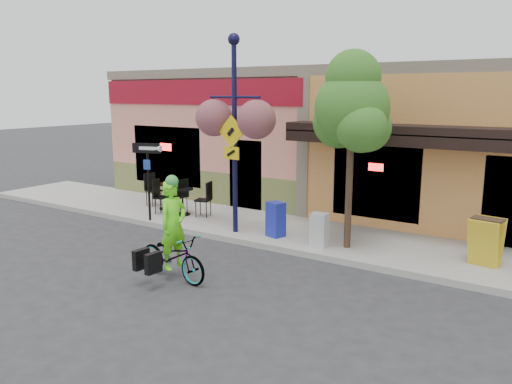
# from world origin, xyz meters

# --- Properties ---
(ground) EXTENTS (90.00, 90.00, 0.00)m
(ground) POSITION_xyz_m (0.00, 0.00, 0.00)
(ground) COLOR #2D2D30
(ground) RESTS_ON ground
(sidewalk) EXTENTS (24.00, 3.00, 0.15)m
(sidewalk) POSITION_xyz_m (0.00, 2.00, 0.07)
(sidewalk) COLOR #9E9B93
(sidewalk) RESTS_ON ground
(curb) EXTENTS (24.00, 0.12, 0.15)m
(curb) POSITION_xyz_m (0.00, 0.55, 0.07)
(curb) COLOR #A8A59E
(curb) RESTS_ON ground
(building) EXTENTS (18.20, 8.20, 4.50)m
(building) POSITION_xyz_m (0.00, 7.50, 2.25)
(building) COLOR #E2866F
(building) RESTS_ON ground
(bicycle) EXTENTS (1.86, 0.80, 0.95)m
(bicycle) POSITION_xyz_m (-1.03, -2.13, 0.47)
(bicycle) COLOR maroon
(bicycle) RESTS_ON ground
(cyclist_rider) EXTENTS (0.49, 0.69, 1.79)m
(cyclist_rider) POSITION_xyz_m (-0.98, -2.13, 0.90)
(cyclist_rider) COLOR #67FF1A
(cyclist_rider) RESTS_ON ground
(lamp_post) EXTENTS (1.65, 0.77, 5.03)m
(lamp_post) POSITION_xyz_m (-1.70, 1.01, 2.66)
(lamp_post) COLOR #121135
(lamp_post) RESTS_ON sidewalk
(one_way_sign) EXTENTS (0.86, 0.43, 2.21)m
(one_way_sign) POSITION_xyz_m (-4.44, 0.65, 1.26)
(one_way_sign) COLOR black
(one_way_sign) RESTS_ON sidewalk
(cafe_set_left) EXTENTS (1.90, 1.20, 1.06)m
(cafe_set_left) POSITION_xyz_m (-5.02, 1.96, 0.68)
(cafe_set_left) COLOR black
(cafe_set_left) RESTS_ON sidewalk
(cafe_set_right) EXTENTS (1.93, 1.34, 1.05)m
(cafe_set_right) POSITION_xyz_m (-4.06, 1.64, 0.68)
(cafe_set_right) COLOR black
(cafe_set_right) RESTS_ON sidewalk
(newspaper_box_blue) EXTENTS (0.48, 0.46, 0.89)m
(newspaper_box_blue) POSITION_xyz_m (-0.58, 1.20, 0.59)
(newspaper_box_blue) COLOR #1C28AA
(newspaper_box_blue) RESTS_ON sidewalk
(newspaper_box_grey) EXTENTS (0.39, 0.36, 0.81)m
(newspaper_box_grey) POSITION_xyz_m (0.72, 1.02, 0.55)
(newspaper_box_grey) COLOR #BDBDBD
(newspaper_box_grey) RESTS_ON sidewalk
(street_tree) EXTENTS (2.32, 2.32, 4.59)m
(street_tree) POSITION_xyz_m (1.30, 1.34, 2.45)
(street_tree) COLOR #3D7A26
(street_tree) RESTS_ON sidewalk
(sandwich_board) EXTENTS (0.67, 0.54, 1.03)m
(sandwich_board) POSITION_xyz_m (4.20, 1.56, 0.66)
(sandwich_board) COLOR gold
(sandwich_board) RESTS_ON sidewalk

